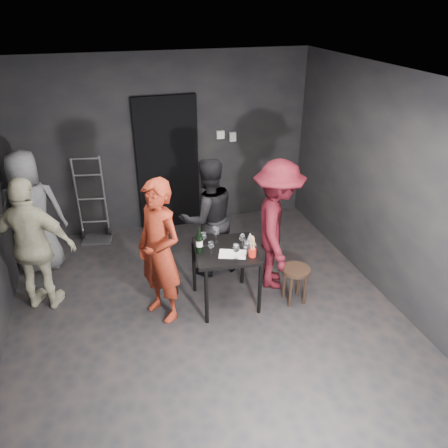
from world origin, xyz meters
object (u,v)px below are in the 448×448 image
object	(u,v)px
stool	(296,275)
man_maroon	(278,218)
server_red	(159,243)
woman_black	(208,214)
hand_truck	(95,225)
bystander_cream	(33,239)
breadstick_cup	(252,247)
tasting_table	(226,256)
bystander_grey	(30,206)
wine_bottle	(199,243)

from	to	relation	value
stool	man_maroon	xyz separation A→B (m)	(-0.09, 0.43, 0.58)
server_red	woman_black	world-z (taller)	server_red
hand_truck	man_maroon	distance (m)	2.98
bystander_cream	breadstick_cup	bearing A→B (deg)	-177.85
tasting_table	stool	size ratio (longest dim) A/B	1.60
breadstick_cup	hand_truck	bearing A→B (deg)	127.02
hand_truck	breadstick_cup	world-z (taller)	hand_truck
stool	server_red	bearing A→B (deg)	172.77
bystander_grey	breadstick_cup	xyz separation A→B (m)	(2.48, -1.69, -0.07)
server_red	breadstick_cup	bearing A→B (deg)	46.07
stool	wine_bottle	bearing A→B (deg)	168.08
server_red	man_maroon	distance (m)	1.51
man_maroon	wine_bottle	distance (m)	1.05
hand_truck	woman_black	size ratio (longest dim) A/B	0.76
bystander_cream	breadstick_cup	distance (m)	2.50
man_maroon	breadstick_cup	world-z (taller)	man_maroon
tasting_table	woman_black	xyz separation A→B (m)	(-0.02, 0.74, 0.22)
hand_truck	wine_bottle	size ratio (longest dim) A/B	4.11
tasting_table	bystander_cream	xyz separation A→B (m)	(-2.13, 0.56, 0.27)
stool	bystander_grey	size ratio (longest dim) A/B	0.25
bystander_cream	woman_black	bearing A→B (deg)	-154.63
breadstick_cup	wine_bottle	bearing A→B (deg)	156.05
server_red	man_maroon	bearing A→B (deg)	66.39
man_maroon	breadstick_cup	xyz separation A→B (m)	(-0.48, -0.44, -0.08)
breadstick_cup	woman_black	bearing A→B (deg)	105.56
woman_black	man_maroon	xyz separation A→B (m)	(0.75, -0.53, 0.09)
stool	woman_black	world-z (taller)	woman_black
man_maroon	wine_bottle	xyz separation A→B (m)	(-1.03, -0.19, -0.08)
bystander_grey	woman_black	bearing A→B (deg)	163.38
hand_truck	server_red	world-z (taller)	server_red
woman_black	wine_bottle	bearing A→B (deg)	59.96
server_red	bystander_grey	world-z (taller)	server_red
bystander_cream	bystander_grey	world-z (taller)	bystander_grey
tasting_table	stool	distance (m)	0.89
server_red	woman_black	xyz separation A→B (m)	(0.75, 0.76, -0.11)
tasting_table	bystander_grey	distance (m)	2.69
woman_black	wine_bottle	world-z (taller)	woman_black
wine_bottle	hand_truck	bearing A→B (deg)	119.87
server_red	wine_bottle	size ratio (longest dim) A/B	6.08
stool	wine_bottle	world-z (taller)	wine_bottle
tasting_table	woman_black	bearing A→B (deg)	91.87
bystander_cream	bystander_grey	size ratio (longest dim) A/B	0.97
stool	man_maroon	size ratio (longest dim) A/B	0.25
breadstick_cup	stool	bearing A→B (deg)	0.85
stool	man_maroon	bearing A→B (deg)	102.25
server_red	woman_black	size ratio (longest dim) A/B	1.12
stool	server_red	size ratio (longest dim) A/B	0.24
stool	man_maroon	world-z (taller)	man_maroon
wine_bottle	breadstick_cup	xyz separation A→B (m)	(0.55, -0.25, -0.00)
server_red	bystander_grey	xyz separation A→B (m)	(-1.46, 1.48, -0.03)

